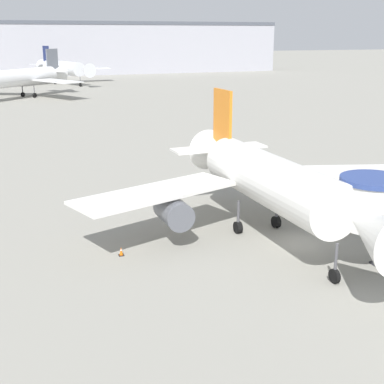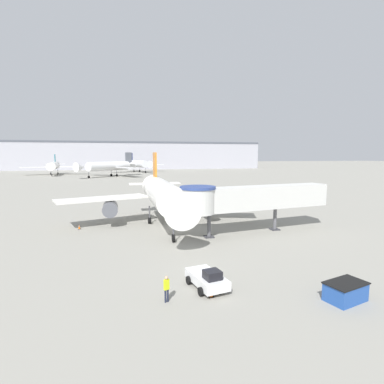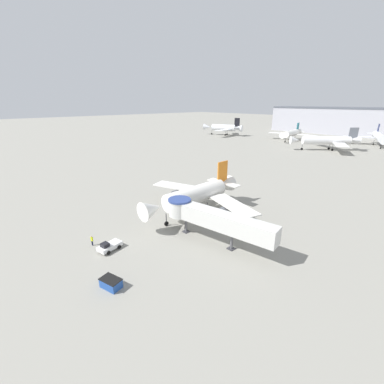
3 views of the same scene
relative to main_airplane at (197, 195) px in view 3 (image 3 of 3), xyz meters
name	(u,v)px [view 3 (image 3 of 3)]	position (x,y,z in m)	size (l,w,h in m)	color
ground_plane	(195,219)	(1.58, -2.14, -4.22)	(800.00, 800.00, 0.00)	gray
main_airplane	(197,195)	(0.00, 0.00, 0.00)	(28.37, 24.42, 9.98)	white
jet_bridge	(210,217)	(9.62, -6.37, 0.15)	(20.00, 6.24, 6.05)	silver
pushback_tug_white	(109,246)	(0.70, -20.16, -3.53)	(2.69, 4.04, 1.57)	silver
service_container_blue	(111,283)	(9.05, -24.01, -3.58)	(3.09, 2.38, 1.26)	#234C9E
traffic_cone_apron_front	(101,251)	(0.55, -21.57, -3.93)	(0.36, 0.36, 0.61)	black
traffic_cone_port_wing	(167,198)	(-10.84, 0.24, -3.93)	(0.36, 0.36, 0.61)	black
ground_crew_marshaller	(92,240)	(-2.47, -21.60, -3.19)	(0.39, 0.32, 1.78)	#1E2338
background_jet_black_tail	(224,128)	(-83.00, 106.36, 1.00)	(27.44, 28.87, 11.95)	silver
background_jet_gray_tail	(328,140)	(-10.95, 97.91, 0.53)	(26.77, 26.67, 10.82)	white
background_jet_navy_tail	(379,137)	(2.79, 131.27, 0.53)	(31.49, 29.26, 10.82)	silver
background_jet_teal_tail	(292,133)	(-38.08, 115.85, 0.19)	(30.36, 26.70, 10.00)	white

